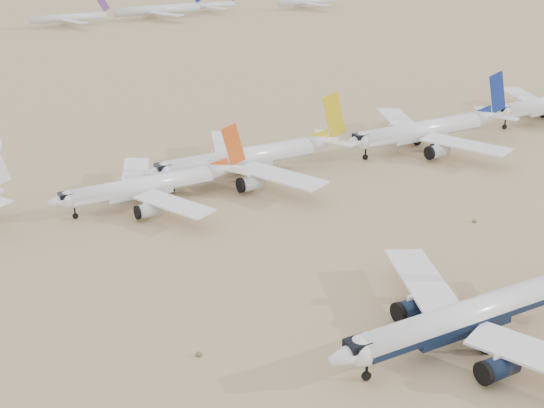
# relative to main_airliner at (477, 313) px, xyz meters

# --- Properties ---
(ground) EXTENTS (7000.00, 7000.00, 0.00)m
(ground) POSITION_rel_main_airliner_xyz_m (-6.73, 2.21, -4.81)
(ground) COLOR #937C55
(ground) RESTS_ON ground
(main_airliner) EXTENTS (49.62, 48.47, 17.51)m
(main_airliner) POSITION_rel_main_airliner_xyz_m (0.00, 0.00, 0.00)
(main_airliner) COLOR white
(main_airliner) RESTS_ON ground
(row2_navy_widebody) EXTENTS (50.24, 49.13, 17.87)m
(row2_navy_widebody) POSITION_rel_main_airliner_xyz_m (55.06, 76.02, 0.18)
(row2_navy_widebody) COLOR white
(row2_navy_widebody) RESTS_ON ground
(row2_gold_tail) EXTENTS (49.92, 48.83, 17.78)m
(row2_gold_tail) POSITION_rel_main_airliner_xyz_m (4.02, 78.88, 0.16)
(row2_gold_tail) COLOR white
(row2_gold_tail) RESTS_ON ground
(row2_orange_tail) EXTENTS (42.26, 41.34, 15.07)m
(row2_orange_tail) POSITION_rel_main_airliner_xyz_m (-21.94, 74.72, -0.58)
(row2_orange_tail) COLOR white
(row2_orange_tail) RESTS_ON ground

